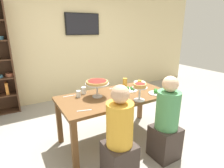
# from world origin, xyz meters

# --- Properties ---
(ground_plane) EXTENTS (12.00, 12.00, 0.00)m
(ground_plane) POSITION_xyz_m (0.00, 0.00, 0.00)
(ground_plane) COLOR gray
(rear_partition) EXTENTS (8.00, 0.12, 2.80)m
(rear_partition) POSITION_xyz_m (0.00, 2.20, 1.40)
(rear_partition) COLOR beige
(rear_partition) RESTS_ON ground_plane
(dining_table) EXTENTS (1.68, 0.83, 0.74)m
(dining_table) POSITION_xyz_m (0.00, 0.00, 0.65)
(dining_table) COLOR brown
(dining_table) RESTS_ON ground_plane
(television) EXTENTS (0.84, 0.05, 0.50)m
(television) POSITION_xyz_m (0.36, 2.11, 1.79)
(television) COLOR black
(diner_near_right) EXTENTS (0.34, 0.34, 1.15)m
(diner_near_right) POSITION_xyz_m (0.36, -0.70, 0.49)
(diner_near_right) COLOR #382D28
(diner_near_right) RESTS_ON ground_plane
(diner_near_left) EXTENTS (0.34, 0.34, 1.15)m
(diner_near_left) POSITION_xyz_m (-0.37, -0.69, 0.49)
(diner_near_left) COLOR #382D28
(diner_near_left) RESTS_ON ground_plane
(deep_dish_pizza_stand) EXTENTS (0.34, 0.34, 0.24)m
(deep_dish_pizza_stand) POSITION_xyz_m (-0.26, 0.08, 0.94)
(deep_dish_pizza_stand) COLOR silver
(deep_dish_pizza_stand) RESTS_ON dining_table
(personal_pizza_stand) EXTENTS (0.21, 0.21, 0.25)m
(personal_pizza_stand) POSITION_xyz_m (0.18, -0.34, 0.92)
(personal_pizza_stand) COLOR silver
(personal_pizza_stand) RESTS_ON dining_table
(salad_plate_near_diner) EXTENTS (0.23, 0.23, 0.07)m
(salad_plate_near_diner) POSITION_xyz_m (0.58, -0.26, 0.77)
(salad_plate_near_diner) COLOR white
(salad_plate_near_diner) RESTS_ON dining_table
(salad_plate_far_diner) EXTENTS (0.24, 0.24, 0.07)m
(salad_plate_far_diner) POSITION_xyz_m (0.32, 0.06, 0.76)
(salad_plate_far_diner) COLOR white
(salad_plate_far_diner) RESTS_ON dining_table
(salad_plate_spare) EXTENTS (0.22, 0.22, 0.06)m
(salad_plate_spare) POSITION_xyz_m (0.73, 0.34, 0.75)
(salad_plate_spare) COLOR white
(salad_plate_spare) RESTS_ON dining_table
(beer_glass_amber_tall) EXTENTS (0.08, 0.08, 0.14)m
(beer_glass_amber_tall) POSITION_xyz_m (0.38, 0.31, 0.81)
(beer_glass_amber_tall) COLOR gold
(beer_glass_amber_tall) RESTS_ON dining_table
(beer_glass_amber_short) EXTENTS (0.07, 0.07, 0.14)m
(beer_glass_amber_short) POSITION_xyz_m (0.52, 0.08, 0.81)
(beer_glass_amber_short) COLOR gold
(beer_glass_amber_short) RESTS_ON dining_table
(water_glass_clear_near) EXTENTS (0.07, 0.07, 0.11)m
(water_glass_clear_near) POSITION_xyz_m (-0.38, 0.30, 0.79)
(water_glass_clear_near) COLOR white
(water_glass_clear_near) RESTS_ON dining_table
(water_glass_clear_far) EXTENTS (0.07, 0.07, 0.10)m
(water_glass_clear_far) POSITION_xyz_m (-0.50, 0.21, 0.79)
(water_glass_clear_far) COLOR white
(water_glass_clear_far) RESTS_ON dining_table
(cutlery_fork_near) EXTENTS (0.18, 0.03, 0.00)m
(cutlery_fork_near) POSITION_xyz_m (-0.61, 0.31, 0.74)
(cutlery_fork_near) COLOR silver
(cutlery_fork_near) RESTS_ON dining_table
(cutlery_knife_near) EXTENTS (0.18, 0.06, 0.00)m
(cutlery_knife_near) POSITION_xyz_m (-0.60, -0.26, 0.74)
(cutlery_knife_near) COLOR silver
(cutlery_knife_near) RESTS_ON dining_table
(cutlery_fork_far) EXTENTS (0.17, 0.08, 0.00)m
(cutlery_fork_far) POSITION_xyz_m (-0.26, -0.30, 0.74)
(cutlery_fork_far) COLOR silver
(cutlery_fork_far) RESTS_ON dining_table
(cutlery_knife_far) EXTENTS (0.18, 0.04, 0.00)m
(cutlery_knife_far) POSITION_xyz_m (0.15, 0.30, 0.74)
(cutlery_knife_far) COLOR silver
(cutlery_knife_far) RESTS_ON dining_table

